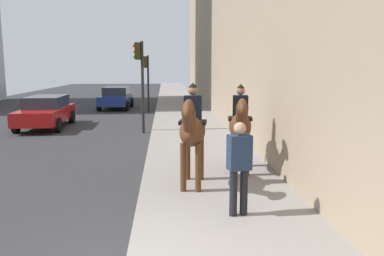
{
  "coord_description": "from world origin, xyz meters",
  "views": [
    {
      "loc": [
        -4.67,
        -0.57,
        2.78
      ],
      "look_at": [
        4.0,
        -1.18,
        1.4
      ],
      "focal_mm": 36.33,
      "sensor_mm": 36.0,
      "label": 1
    }
  ],
  "objects_px": {
    "mounted_horse_far": "(240,125)",
    "pedestrian_greeting": "(239,163)",
    "car_mid_lane": "(46,111)",
    "traffic_light_far_curb": "(147,74)",
    "traffic_light_near_curb": "(140,72)",
    "mounted_horse_near": "(192,129)",
    "car_near_lane": "(116,98)"
  },
  "relations": [
    {
      "from": "car_near_lane",
      "to": "traffic_light_near_curb",
      "type": "distance_m",
      "value": 10.13
    },
    {
      "from": "mounted_horse_near",
      "to": "traffic_light_near_curb",
      "type": "height_order",
      "value": "traffic_light_near_curb"
    },
    {
      "from": "mounted_horse_near",
      "to": "car_near_lane",
      "type": "distance_m",
      "value": 18.05
    },
    {
      "from": "mounted_horse_near",
      "to": "traffic_light_far_curb",
      "type": "height_order",
      "value": "traffic_light_far_curb"
    },
    {
      "from": "car_mid_lane",
      "to": "mounted_horse_far",
      "type": "bearing_deg",
      "value": 39.4
    },
    {
      "from": "mounted_horse_near",
      "to": "pedestrian_greeting",
      "type": "distance_m",
      "value": 1.94
    },
    {
      "from": "mounted_horse_near",
      "to": "pedestrian_greeting",
      "type": "height_order",
      "value": "mounted_horse_near"
    },
    {
      "from": "car_mid_lane",
      "to": "traffic_light_near_curb",
      "type": "distance_m",
      "value": 5.11
    },
    {
      "from": "mounted_horse_far",
      "to": "car_near_lane",
      "type": "distance_m",
      "value": 17.26
    },
    {
      "from": "mounted_horse_near",
      "to": "traffic_light_near_curb",
      "type": "distance_m",
      "value": 8.15
    },
    {
      "from": "pedestrian_greeting",
      "to": "traffic_light_far_curb",
      "type": "relative_size",
      "value": 0.49
    },
    {
      "from": "pedestrian_greeting",
      "to": "car_mid_lane",
      "type": "relative_size",
      "value": 0.38
    },
    {
      "from": "traffic_light_far_curb",
      "to": "traffic_light_near_curb",
      "type": "bearing_deg",
      "value": -179.32
    },
    {
      "from": "pedestrian_greeting",
      "to": "car_near_lane",
      "type": "bearing_deg",
      "value": 2.7
    },
    {
      "from": "car_mid_lane",
      "to": "traffic_light_near_curb",
      "type": "relative_size",
      "value": 1.18
    },
    {
      "from": "pedestrian_greeting",
      "to": "traffic_light_near_curb",
      "type": "bearing_deg",
      "value": 2.94
    },
    {
      "from": "mounted_horse_near",
      "to": "mounted_horse_far",
      "type": "distance_m",
      "value": 1.73
    },
    {
      "from": "mounted_horse_far",
      "to": "car_near_lane",
      "type": "relative_size",
      "value": 0.56
    },
    {
      "from": "mounted_horse_far",
      "to": "pedestrian_greeting",
      "type": "height_order",
      "value": "mounted_horse_far"
    },
    {
      "from": "car_near_lane",
      "to": "car_mid_lane",
      "type": "bearing_deg",
      "value": -13.39
    },
    {
      "from": "pedestrian_greeting",
      "to": "traffic_light_near_curb",
      "type": "relative_size",
      "value": 0.45
    },
    {
      "from": "mounted_horse_far",
      "to": "traffic_light_near_curb",
      "type": "relative_size",
      "value": 0.59
    },
    {
      "from": "mounted_horse_far",
      "to": "traffic_light_far_curb",
      "type": "height_order",
      "value": "traffic_light_far_curb"
    },
    {
      "from": "mounted_horse_near",
      "to": "car_mid_lane",
      "type": "bearing_deg",
      "value": -138.8
    },
    {
      "from": "car_mid_lane",
      "to": "mounted_horse_near",
      "type": "bearing_deg",
      "value": 30.69
    },
    {
      "from": "car_mid_lane",
      "to": "traffic_light_far_curb",
      "type": "xyz_separation_m",
      "value": [
        5.98,
        -4.35,
        1.57
      ]
    },
    {
      "from": "pedestrian_greeting",
      "to": "traffic_light_far_curb",
      "type": "distance_m",
      "value": 17.67
    },
    {
      "from": "mounted_horse_near",
      "to": "car_mid_lane",
      "type": "distance_m",
      "value": 11.44
    },
    {
      "from": "mounted_horse_near",
      "to": "mounted_horse_far",
      "type": "height_order",
      "value": "mounted_horse_near"
    },
    {
      "from": "pedestrian_greeting",
      "to": "car_near_lane",
      "type": "distance_m",
      "value": 19.93
    },
    {
      "from": "mounted_horse_far",
      "to": "traffic_light_far_curb",
      "type": "xyz_separation_m",
      "value": [
        14.53,
        2.98,
        1.0
      ]
    },
    {
      "from": "car_near_lane",
      "to": "traffic_light_far_curb",
      "type": "relative_size",
      "value": 1.15
    }
  ]
}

